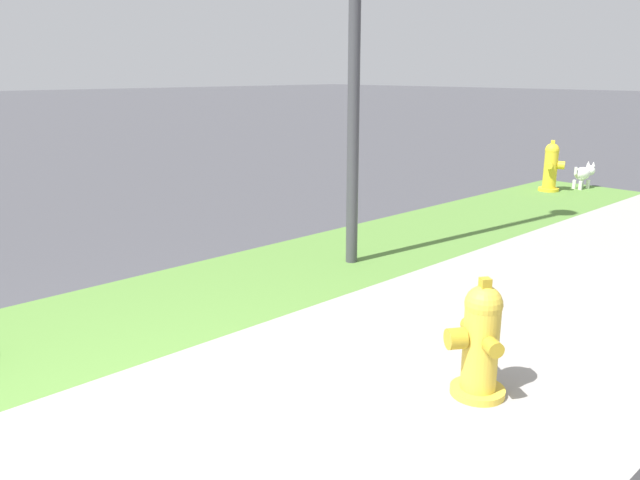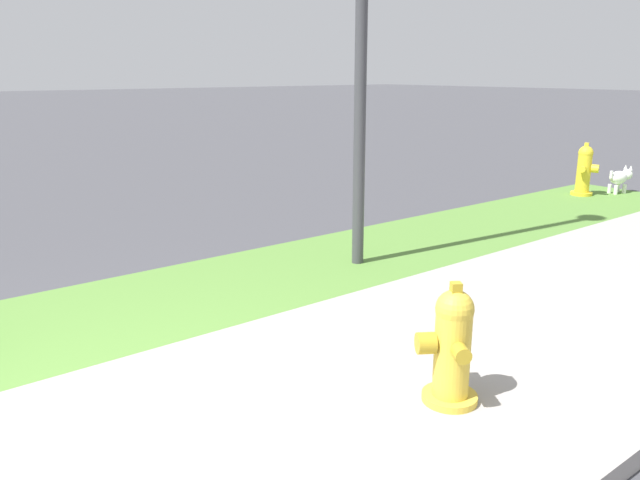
# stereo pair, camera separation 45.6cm
# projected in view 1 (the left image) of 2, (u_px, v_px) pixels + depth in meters

# --- Properties ---
(fire_hydrant_at_driveway) EXTENTS (0.39, 0.36, 0.78)m
(fire_hydrant_at_driveway) POSITION_uv_depth(u_px,v_px,m) (551.00, 167.00, 9.50)
(fire_hydrant_at_driveway) COLOR yellow
(fire_hydrant_at_driveway) RESTS_ON ground
(fire_hydrant_mid_block) EXTENTS (0.36, 0.37, 0.71)m
(fire_hydrant_mid_block) POSITION_uv_depth(u_px,v_px,m) (480.00, 341.00, 3.47)
(fire_hydrant_mid_block) COLOR gold
(fire_hydrant_mid_block) RESTS_ON ground
(small_white_dog) EXTENTS (0.47, 0.25, 0.42)m
(small_white_dog) POSITION_uv_depth(u_px,v_px,m) (584.00, 174.00, 9.75)
(small_white_dog) COLOR white
(small_white_dog) RESTS_ON ground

